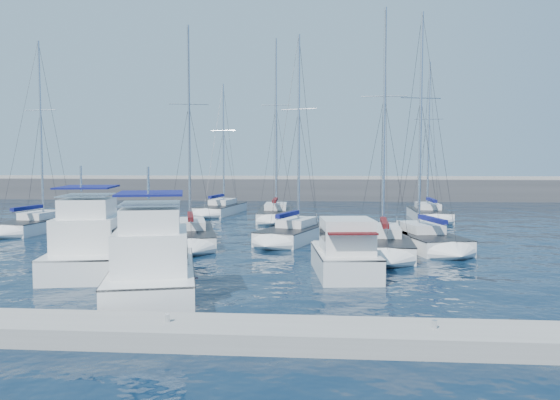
# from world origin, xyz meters

# --- Properties ---
(ground) EXTENTS (220.00, 220.00, 0.00)m
(ground) POSITION_xyz_m (0.00, 0.00, 0.00)
(ground) COLOR black
(ground) RESTS_ON ground
(breakwater) EXTENTS (160.00, 6.00, 4.45)m
(breakwater) POSITION_xyz_m (0.00, 52.00, 1.05)
(breakwater) COLOR #424244
(breakwater) RESTS_ON ground
(dock) EXTENTS (40.00, 2.20, 0.60)m
(dock) POSITION_xyz_m (0.00, -11.00, 0.30)
(dock) COLOR gray
(dock) RESTS_ON ground
(dock_cleat_centre) EXTENTS (0.16, 0.16, 0.25)m
(dock_cleat_centre) POSITION_xyz_m (0.00, -11.00, 0.72)
(dock_cleat_centre) COLOR silver
(dock_cleat_centre) RESTS_ON dock
(dock_cleat_near_stbd) EXTENTS (0.16, 0.16, 0.25)m
(dock_cleat_near_stbd) POSITION_xyz_m (8.00, -11.00, 0.72)
(dock_cleat_near_stbd) COLOR silver
(dock_cleat_near_stbd) RESTS_ON dock
(motor_yacht_port_inner) EXTENTS (5.05, 9.39, 4.69)m
(motor_yacht_port_inner) POSITION_xyz_m (-6.97, -0.41, 1.13)
(motor_yacht_port_inner) COLOR white
(motor_yacht_port_inner) RESTS_ON ground
(motor_yacht_stbd_inner) EXTENTS (5.40, 9.20, 4.69)m
(motor_yacht_stbd_inner) POSITION_xyz_m (-2.24, -5.42, 1.13)
(motor_yacht_stbd_inner) COLOR white
(motor_yacht_stbd_inner) RESTS_ON ground
(motor_yacht_stbd_outer) EXTENTS (3.46, 6.00, 3.20)m
(motor_yacht_stbd_outer) POSITION_xyz_m (5.78, -0.74, 0.94)
(motor_yacht_stbd_outer) COLOR silver
(motor_yacht_stbd_outer) RESTS_ON ground
(sailboat_mid_a) EXTENTS (3.80, 8.02, 15.34)m
(sailboat_mid_a) POSITION_xyz_m (-17.86, 14.18, 0.53)
(sailboat_mid_a) COLOR white
(sailboat_mid_a) RESTS_ON ground
(sailboat_mid_b) EXTENTS (5.29, 9.67, 15.06)m
(sailboat_mid_b) POSITION_xyz_m (-4.29, 9.03, 0.52)
(sailboat_mid_b) COLOR silver
(sailboat_mid_b) RESTS_ON ground
(sailboat_mid_c) EXTENTS (5.22, 8.23, 14.63)m
(sailboat_mid_c) POSITION_xyz_m (2.69, 10.65, 0.53)
(sailboat_mid_c) COLOR white
(sailboat_mid_c) RESTS_ON ground
(sailboat_mid_d) EXTENTS (3.72, 9.22, 15.24)m
(sailboat_mid_d) POSITION_xyz_m (8.34, 6.45, 0.52)
(sailboat_mid_d) COLOR silver
(sailboat_mid_d) RESTS_ON ground
(sailboat_mid_e) EXTENTS (4.81, 8.43, 15.36)m
(sailboat_mid_e) POSITION_xyz_m (11.06, 8.27, 0.53)
(sailboat_mid_e) COLOR white
(sailboat_mid_e) RESTS_ON ground
(sailboat_back_a) EXTENTS (4.31, 9.20, 14.06)m
(sailboat_back_a) POSITION_xyz_m (-6.14, 29.75, 0.51)
(sailboat_back_a) COLOR white
(sailboat_back_a) RESTS_ON ground
(sailboat_back_b) EXTENTS (3.56, 8.81, 17.48)m
(sailboat_back_b) POSITION_xyz_m (0.13, 24.30, 0.55)
(sailboat_back_b) COLOR silver
(sailboat_back_b) RESTS_ON ground
(sailboat_back_c) EXTENTS (3.20, 8.68, 15.34)m
(sailboat_back_c) POSITION_xyz_m (14.66, 25.80, 0.52)
(sailboat_back_c) COLOR white
(sailboat_back_c) RESTS_ON ground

